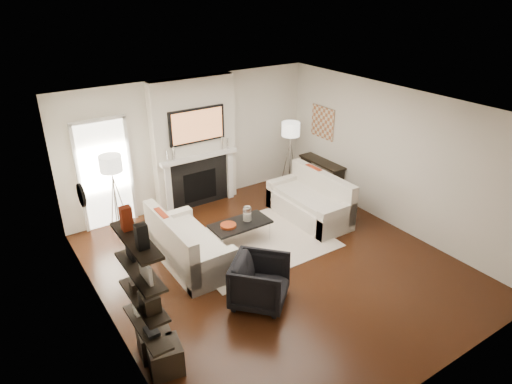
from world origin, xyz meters
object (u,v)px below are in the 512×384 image
armchair (260,280)px  lamp_right_shade (291,129)px  loveseat_right_base (309,209)px  coffee_table (240,224)px  loveseat_left_base (190,252)px  lamp_left_shade (110,164)px  ottoman_near (155,341)px

armchair → lamp_right_shade: bearing=4.0°
loveseat_right_base → coffee_table: 1.67m
loveseat_right_base → lamp_right_shade: size_ratio=4.50×
coffee_table → loveseat_right_base: bearing=1.8°
loveseat_left_base → lamp_left_shade: (-0.69, 1.61, 1.24)m
loveseat_right_base → lamp_right_shade: lamp_right_shade is taller
loveseat_right_base → ottoman_near: 4.38m
loveseat_left_base → ottoman_near: bearing=-129.0°
coffee_table → armchair: (-0.65, -1.59, 0.00)m
coffee_table → lamp_left_shade: (-1.74, 1.54, 1.05)m
armchair → lamp_left_shade: 3.48m
lamp_right_shade → armchair: bearing=-133.5°
lamp_left_shade → ottoman_near: 3.52m
loveseat_right_base → coffee_table: bearing=-178.2°
lamp_left_shade → lamp_right_shade: size_ratio=1.00×
loveseat_right_base → ottoman_near: loveseat_right_base is taller
loveseat_left_base → lamp_right_shade: bearing=24.0°
armchair → loveseat_left_base: bearing=62.2°
loveseat_left_base → loveseat_right_base: bearing=2.5°
loveseat_left_base → lamp_left_shade: 2.15m
loveseat_right_base → coffee_table: same height
coffee_table → lamp_right_shade: (2.16, 1.36, 1.05)m
loveseat_left_base → armchair: bearing=-75.3°
loveseat_left_base → lamp_right_shade: 3.73m
lamp_left_shade → lamp_right_shade: same height
armchair → lamp_left_shade: lamp_left_shade is taller
loveseat_right_base → armchair: size_ratio=2.23×
loveseat_left_base → armchair: size_ratio=2.23×
coffee_table → ottoman_near: coffee_table is taller
coffee_table → lamp_right_shade: bearing=32.2°
coffee_table → ottoman_near: bearing=-144.4°
loveseat_left_base → lamp_left_shade: bearing=113.2°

